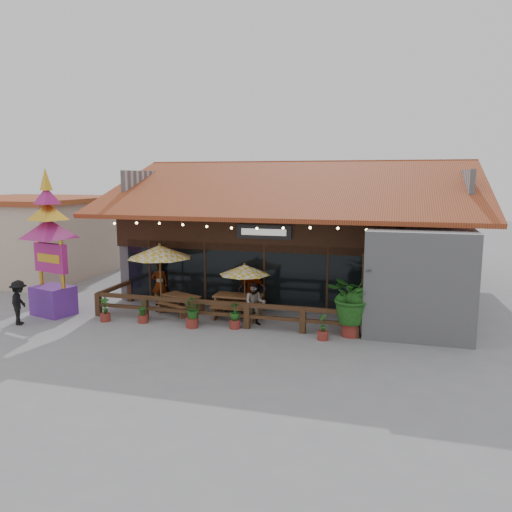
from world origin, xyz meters
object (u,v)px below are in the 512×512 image
(umbrella_right, at_px, (245,270))
(umbrella_left, at_px, (160,252))
(picnic_table_left, at_px, (181,301))
(tropical_plant, at_px, (352,297))
(thai_sign_tower, at_px, (49,233))
(picnic_table_right, at_px, (238,302))
(pedestrian, at_px, (19,303))

(umbrella_right, bearing_deg, umbrella_left, -176.88)
(umbrella_left, bearing_deg, umbrella_right, 3.12)
(picnic_table_left, height_order, tropical_plant, tropical_plant)
(thai_sign_tower, bearing_deg, picnic_table_left, 18.34)
(picnic_table_left, distance_m, picnic_table_right, 2.34)
(thai_sign_tower, xyz_separation_m, pedestrian, (-0.31, -1.47, -2.39))
(thai_sign_tower, height_order, pedestrian, thai_sign_tower)
(tropical_plant, bearing_deg, picnic_table_right, 165.13)
(umbrella_left, height_order, thai_sign_tower, thai_sign_tower)
(picnic_table_right, bearing_deg, thai_sign_tower, -167.16)
(umbrella_left, bearing_deg, tropical_plant, -8.57)
(picnic_table_right, height_order, thai_sign_tower, thai_sign_tower)
(thai_sign_tower, distance_m, pedestrian, 2.83)
(pedestrian, bearing_deg, umbrella_left, -79.54)
(umbrella_right, relative_size, tropical_plant, 0.92)
(tropical_plant, xyz_separation_m, pedestrian, (-11.71, -1.92, -0.54))
(umbrella_left, distance_m, tropical_plant, 7.75)
(thai_sign_tower, bearing_deg, tropical_plant, 2.26)
(umbrella_right, distance_m, pedestrian, 8.29)
(picnic_table_right, xyz_separation_m, tropical_plant, (4.35, -1.16, 0.77))
(picnic_table_left, height_order, pedestrian, pedestrian)
(picnic_table_right, height_order, pedestrian, pedestrian)
(thai_sign_tower, relative_size, tropical_plant, 2.57)
(umbrella_left, distance_m, picnic_table_left, 2.10)
(pedestrian, bearing_deg, picnic_table_right, -93.49)
(umbrella_left, height_order, tropical_plant, umbrella_left)
(thai_sign_tower, distance_m, tropical_plant, 11.56)
(picnic_table_left, relative_size, thai_sign_tower, 0.31)
(picnic_table_left, bearing_deg, thai_sign_tower, -161.66)
(umbrella_left, xyz_separation_m, picnic_table_left, (0.89, -0.03, -1.90))
(umbrella_left, height_order, pedestrian, umbrella_left)
(picnic_table_left, bearing_deg, pedestrian, -148.85)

